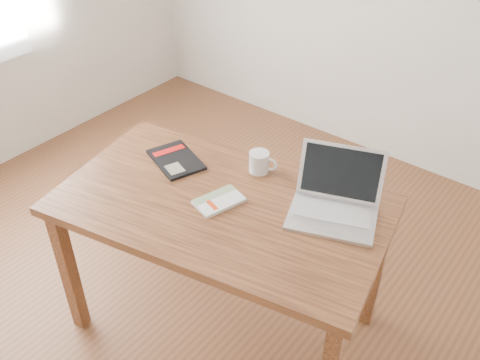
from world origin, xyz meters
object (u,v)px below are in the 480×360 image
Objects in this scene: white_guidebook at (219,201)px; black_guidebook at (176,160)px; laptop at (335,201)px; coffee_mug at (260,162)px; desk at (222,219)px.

white_guidebook is 0.71× the size of black_guidebook.
coffee_mug is at bearing 154.16° from laptop.
black_guidebook is at bearing 179.04° from white_guidebook.
black_guidebook is at bearing -170.24° from coffee_mug.
desk is 0.30m from coffee_mug.
black_guidebook is 2.49× the size of coffee_mug.
desk is at bearing 77.08° from white_guidebook.
coffee_mug is at bearing -42.97° from black_guidebook.
desk is 6.64× the size of white_guidebook.
coffee_mug is (-0.40, 0.03, 0.00)m from laptop.
laptop is 3.44× the size of coffee_mug.
black_guidebook is (-0.35, 0.11, -0.00)m from white_guidebook.
laptop is (0.74, 0.14, 0.04)m from black_guidebook.
black_guidebook is (-0.35, 0.10, 0.10)m from desk.
desk is 0.38m from black_guidebook.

